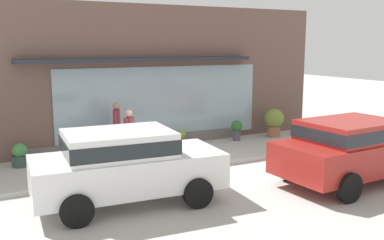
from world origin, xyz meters
TOP-DOWN VIEW (x-y plane):
  - ground_plane at (0.00, 0.00)m, footprint 60.00×60.00m
  - curb_strip at (0.00, -0.20)m, footprint 14.00×0.24m
  - storefront at (0.02, 3.18)m, footprint 14.00×0.81m
  - fire_hydrant at (-1.82, 0.61)m, footprint 0.39×0.35m
  - pedestrian_with_handbag at (-1.17, 1.10)m, footprint 0.50×0.53m
  - pedestrian_passerby at (-1.11, 2.37)m, footprint 0.31×0.47m
  - parked_car_white at (-2.30, -1.81)m, footprint 4.17×2.19m
  - parked_car_red at (3.23, -3.06)m, footprint 4.29×2.24m
  - potted_plant_window_center at (-3.98, 2.37)m, footprint 0.46×0.46m
  - potted_plant_by_entrance at (3.37, 2.38)m, footprint 0.40×0.40m
  - potted_plant_window_left at (1.26, 2.61)m, footprint 0.31×0.31m
  - potted_plant_trailing_edge at (4.99, 2.30)m, footprint 0.72×0.72m

SIDE VIEW (x-z plane):
  - ground_plane at x=0.00m, z-range 0.00..0.00m
  - curb_strip at x=0.00m, z-range 0.00..0.12m
  - potted_plant_window_left at x=1.26m, z-range 0.01..0.55m
  - potted_plant_window_center at x=-3.98m, z-range -0.02..0.66m
  - fire_hydrant at x=-1.82m, z-range 0.01..0.84m
  - potted_plant_by_entrance at x=3.37m, z-range 0.06..0.80m
  - potted_plant_trailing_edge at x=4.99m, z-range 0.08..1.13m
  - parked_car_red at x=3.23m, z-range 0.12..1.72m
  - parked_car_white at x=-2.30m, z-range 0.11..1.73m
  - pedestrian_with_handbag at x=-1.17m, z-range 0.13..1.73m
  - pedestrian_passerby at x=-1.11m, z-range 0.15..1.81m
  - storefront at x=0.02m, z-range -0.06..4.68m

